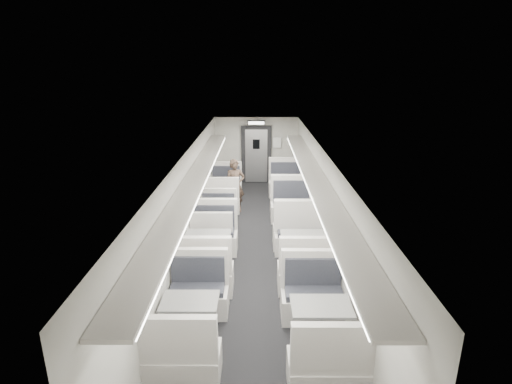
{
  "coord_description": "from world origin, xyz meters",
  "views": [
    {
      "loc": [
        0.04,
        -8.37,
        4.21
      ],
      "look_at": [
        0.01,
        1.4,
        1.07
      ],
      "focal_mm": 28.0,
      "sensor_mm": 36.0,
      "label": 1
    }
  ],
  "objects_px": {
    "booth_left_a": "(224,192)",
    "booth_left_b": "(216,226)",
    "booth_left_c": "(208,252)",
    "booth_right_b": "(294,217)",
    "booth_right_c": "(302,252)",
    "booth_right_d": "(320,327)",
    "exit_sign": "(256,123)",
    "passenger": "(235,186)",
    "booth_right_a": "(288,191)",
    "booth_left_d": "(191,320)",
    "vestibule_door": "(256,155)"
  },
  "relations": [
    {
      "from": "booth_left_d",
      "to": "booth_left_a",
      "type": "bearing_deg",
      "value": 90.0
    },
    {
      "from": "booth_right_d",
      "to": "exit_sign",
      "type": "height_order",
      "value": "exit_sign"
    },
    {
      "from": "booth_right_d",
      "to": "booth_left_c",
      "type": "bearing_deg",
      "value": 128.65
    },
    {
      "from": "exit_sign",
      "to": "booth_right_b",
      "type": "bearing_deg",
      "value": -76.5
    },
    {
      "from": "booth_left_c",
      "to": "booth_left_d",
      "type": "xyz_separation_m",
      "value": [
        0.0,
        -2.33,
        -0.03
      ]
    },
    {
      "from": "passenger",
      "to": "booth_right_d",
      "type": "bearing_deg",
      "value": -81.26
    },
    {
      "from": "booth_left_c",
      "to": "booth_right_d",
      "type": "height_order",
      "value": "booth_left_c"
    },
    {
      "from": "booth_left_c",
      "to": "booth_right_a",
      "type": "xyz_separation_m",
      "value": [
        2.0,
        4.23,
        0.0
      ]
    },
    {
      "from": "booth_left_d",
      "to": "booth_right_b",
      "type": "distance_m",
      "value": 4.76
    },
    {
      "from": "booth_left_b",
      "to": "booth_right_a",
      "type": "distance_m",
      "value": 3.31
    },
    {
      "from": "booth_left_a",
      "to": "exit_sign",
      "type": "distance_m",
      "value": 2.85
    },
    {
      "from": "booth_left_a",
      "to": "passenger",
      "type": "distance_m",
      "value": 0.92
    },
    {
      "from": "booth_left_b",
      "to": "vestibule_door",
      "type": "xyz_separation_m",
      "value": [
        1.0,
        5.05,
        0.69
      ]
    },
    {
      "from": "booth_right_b",
      "to": "booth_right_c",
      "type": "bearing_deg",
      "value": -90.0
    },
    {
      "from": "booth_left_c",
      "to": "booth_left_d",
      "type": "height_order",
      "value": "booth_left_c"
    },
    {
      "from": "booth_left_d",
      "to": "booth_right_a",
      "type": "xyz_separation_m",
      "value": [
        2.0,
        6.56,
        0.03
      ]
    },
    {
      "from": "booth_left_b",
      "to": "booth_right_c",
      "type": "bearing_deg",
      "value": -37.9
    },
    {
      "from": "booth_left_d",
      "to": "booth_right_b",
      "type": "bearing_deg",
      "value": 65.16
    },
    {
      "from": "booth_left_c",
      "to": "passenger",
      "type": "relative_size",
      "value": 1.46
    },
    {
      "from": "booth_left_a",
      "to": "booth_left_c",
      "type": "bearing_deg",
      "value": -90.0
    },
    {
      "from": "booth_right_c",
      "to": "exit_sign",
      "type": "bearing_deg",
      "value": 99.28
    },
    {
      "from": "booth_left_d",
      "to": "passenger",
      "type": "distance_m",
      "value": 5.93
    },
    {
      "from": "booth_right_d",
      "to": "exit_sign",
      "type": "xyz_separation_m",
      "value": [
        -1.0,
        8.66,
        1.88
      ]
    },
    {
      "from": "exit_sign",
      "to": "passenger",
      "type": "bearing_deg",
      "value": -103.45
    },
    {
      "from": "booth_right_c",
      "to": "booth_left_c",
      "type": "bearing_deg",
      "value": -179.0
    },
    {
      "from": "booth_right_d",
      "to": "booth_left_b",
      "type": "bearing_deg",
      "value": 116.04
    },
    {
      "from": "booth_left_d",
      "to": "booth_right_c",
      "type": "height_order",
      "value": "booth_right_c"
    },
    {
      "from": "booth_right_d",
      "to": "passenger",
      "type": "distance_m",
      "value": 6.3
    },
    {
      "from": "exit_sign",
      "to": "booth_left_a",
      "type": "bearing_deg",
      "value": -118.24
    },
    {
      "from": "booth_left_b",
      "to": "vestibule_door",
      "type": "height_order",
      "value": "vestibule_door"
    },
    {
      "from": "booth_left_c",
      "to": "booth_right_b",
      "type": "xyz_separation_m",
      "value": [
        2.0,
        1.99,
        0.01
      ]
    },
    {
      "from": "booth_left_b",
      "to": "booth_right_d",
      "type": "distance_m",
      "value": 4.56
    },
    {
      "from": "exit_sign",
      "to": "vestibule_door",
      "type": "bearing_deg",
      "value": 90.0
    },
    {
      "from": "booth_left_b",
      "to": "booth_left_d",
      "type": "bearing_deg",
      "value": -90.0
    },
    {
      "from": "booth_left_b",
      "to": "booth_left_c",
      "type": "distance_m",
      "value": 1.59
    },
    {
      "from": "booth_left_a",
      "to": "booth_left_b",
      "type": "height_order",
      "value": "booth_left_a"
    },
    {
      "from": "booth_left_c",
      "to": "vestibule_door",
      "type": "relative_size",
      "value": 1.1
    },
    {
      "from": "passenger",
      "to": "vestibule_door",
      "type": "height_order",
      "value": "vestibule_door"
    },
    {
      "from": "booth_left_a",
      "to": "booth_right_b",
      "type": "bearing_deg",
      "value": -49.03
    },
    {
      "from": "booth_right_a",
      "to": "booth_right_d",
      "type": "bearing_deg",
      "value": -90.0
    },
    {
      "from": "booth_left_c",
      "to": "booth_right_a",
      "type": "relative_size",
      "value": 0.99
    },
    {
      "from": "booth_left_b",
      "to": "passenger",
      "type": "distance_m",
      "value": 2.07
    },
    {
      "from": "booth_left_a",
      "to": "exit_sign",
      "type": "height_order",
      "value": "exit_sign"
    },
    {
      "from": "booth_right_a",
      "to": "passenger",
      "type": "relative_size",
      "value": 1.47
    },
    {
      "from": "booth_left_c",
      "to": "exit_sign",
      "type": "height_order",
      "value": "exit_sign"
    },
    {
      "from": "booth_right_a",
      "to": "passenger",
      "type": "bearing_deg",
      "value": -157.79
    },
    {
      "from": "booth_left_b",
      "to": "booth_left_d",
      "type": "xyz_separation_m",
      "value": [
        0.0,
        -3.92,
        0.03
      ]
    },
    {
      "from": "booth_left_c",
      "to": "vestibule_door",
      "type": "height_order",
      "value": "vestibule_door"
    },
    {
      "from": "booth_left_a",
      "to": "booth_left_d",
      "type": "relative_size",
      "value": 0.97
    },
    {
      "from": "booth_right_a",
      "to": "booth_left_b",
      "type": "bearing_deg",
      "value": -127.13
    }
  ]
}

